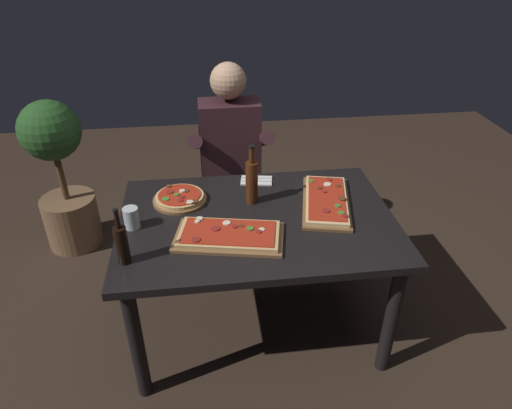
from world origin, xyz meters
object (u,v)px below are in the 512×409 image
object	(u,v)px
tumbler_near_camera	(132,219)
potted_plant_corner	(61,175)
wine_bottle_dark	(252,181)
pizza_round_far	(180,198)
pizza_rectangular_front	(229,235)
oil_bottle_amber	(122,243)
diner_chair	(231,182)
pizza_rectangular_left	(326,201)
seated_diner	(231,156)
dining_table	(257,233)

from	to	relation	value
tumbler_near_camera	potted_plant_corner	world-z (taller)	potted_plant_corner
wine_bottle_dark	pizza_round_far	bearing A→B (deg)	171.75
pizza_rectangular_front	wine_bottle_dark	xyz separation A→B (m)	(0.15, 0.32, 0.11)
oil_bottle_amber	potted_plant_corner	bearing A→B (deg)	115.77
diner_chair	pizza_rectangular_left	bearing A→B (deg)	-59.02
wine_bottle_dark	potted_plant_corner	size ratio (longest dim) A/B	0.31
pizza_round_far	seated_diner	distance (m)	0.61
dining_table	seated_diner	xyz separation A→B (m)	(-0.08, 0.74, 0.10)
pizza_round_far	diner_chair	world-z (taller)	diner_chair
dining_table	oil_bottle_amber	size ratio (longest dim) A/B	5.05
pizza_rectangular_front	wine_bottle_dark	world-z (taller)	wine_bottle_dark
tumbler_near_camera	diner_chair	xyz separation A→B (m)	(0.55, 0.86, -0.30)
tumbler_near_camera	seated_diner	world-z (taller)	seated_diner
dining_table	pizza_rectangular_front	bearing A→B (deg)	-134.12
pizza_rectangular_left	oil_bottle_amber	xyz separation A→B (m)	(-1.01, -0.37, 0.08)
oil_bottle_amber	diner_chair	xyz separation A→B (m)	(0.55, 1.13, -0.35)
pizza_rectangular_left	tumbler_near_camera	size ratio (longest dim) A/B	5.22
tumbler_near_camera	diner_chair	size ratio (longest dim) A/B	0.13
diner_chair	oil_bottle_amber	bearing A→B (deg)	-115.95
dining_table	oil_bottle_amber	distance (m)	0.71
seated_diner	pizza_rectangular_front	bearing A→B (deg)	-95.12
wine_bottle_dark	oil_bottle_amber	distance (m)	0.76
pizza_rectangular_left	seated_diner	size ratio (longest dim) A/B	0.43
pizza_rectangular_front	oil_bottle_amber	distance (m)	0.49
wine_bottle_dark	diner_chair	xyz separation A→B (m)	(-0.07, 0.69, -0.38)
pizza_round_far	oil_bottle_amber	size ratio (longest dim) A/B	1.04
seated_diner	potted_plant_corner	xyz separation A→B (m)	(-1.15, 0.23, -0.18)
dining_table	wine_bottle_dark	xyz separation A→B (m)	(-0.01, 0.16, 0.23)
oil_bottle_amber	diner_chair	distance (m)	1.31
potted_plant_corner	oil_bottle_amber	bearing A→B (deg)	-64.23
potted_plant_corner	seated_diner	bearing A→B (deg)	-11.15
pizza_rectangular_front	seated_diner	xyz separation A→B (m)	(0.08, 0.90, -0.02)
pizza_round_far	pizza_rectangular_front	bearing A→B (deg)	-57.89
wine_bottle_dark	tumbler_near_camera	world-z (taller)	wine_bottle_dark
dining_table	tumbler_near_camera	distance (m)	0.64
pizza_rectangular_front	diner_chair	size ratio (longest dim) A/B	0.64
pizza_rectangular_left	oil_bottle_amber	bearing A→B (deg)	-160.04
wine_bottle_dark	diner_chair	bearing A→B (deg)	95.58
tumbler_near_camera	pizza_round_far	bearing A→B (deg)	44.27
pizza_round_far	diner_chair	size ratio (longest dim) A/B	0.33
pizza_round_far	diner_chair	distance (m)	0.76
wine_bottle_dark	diner_chair	distance (m)	0.80
oil_bottle_amber	dining_table	bearing A→B (deg)	23.87
pizza_rectangular_left	potted_plant_corner	size ratio (longest dim) A/B	0.53
wine_bottle_dark	diner_chair	world-z (taller)	wine_bottle_dark
dining_table	pizza_rectangular_left	world-z (taller)	pizza_rectangular_left
diner_chair	seated_diner	world-z (taller)	seated_diner
dining_table	pizza_rectangular_front	size ratio (longest dim) A/B	2.51
pizza_round_far	wine_bottle_dark	xyz separation A→B (m)	(0.39, -0.06, 0.11)
dining_table	tumbler_near_camera	size ratio (longest dim) A/B	12.80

